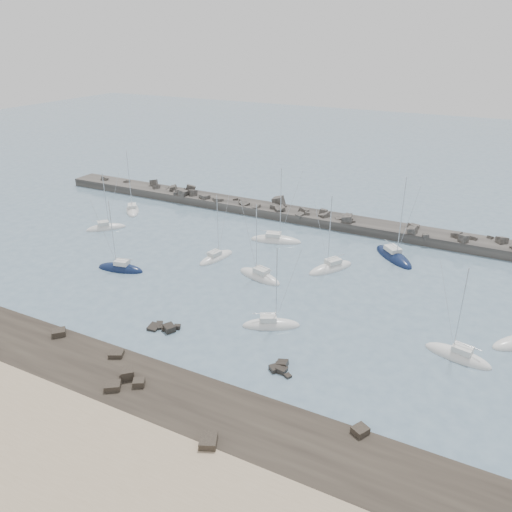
% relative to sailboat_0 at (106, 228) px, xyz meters
% --- Properties ---
extents(ground, '(400.00, 400.00, 0.00)m').
position_rel_sailboat_0_xyz_m(ground, '(36.61, -14.98, -0.15)').
color(ground, slate).
rests_on(ground, ground).
extents(sand_strip, '(140.00, 14.00, 1.00)m').
position_rel_sailboat_0_xyz_m(sand_strip, '(36.61, -46.98, -0.15)').
color(sand_strip, tan).
rests_on(sand_strip, ground).
extents(rock_shelf, '(140.00, 12.35, 1.85)m').
position_rel_sailboat_0_xyz_m(rock_shelf, '(36.56, -36.96, -0.13)').
color(rock_shelf, black).
rests_on(rock_shelf, ground).
extents(rock_cluster_near, '(4.19, 2.88, 1.72)m').
position_rel_sailboat_0_xyz_m(rock_cluster_near, '(32.58, -24.80, -0.07)').
color(rock_cluster_near, black).
rests_on(rock_cluster_near, ground).
extents(rock_cluster_far, '(3.18, 2.84, 1.54)m').
position_rel_sailboat_0_xyz_m(rock_cluster_far, '(50.25, -25.52, -0.06)').
color(rock_cluster_far, black).
rests_on(rock_cluster_far, ground).
extents(breakwater, '(115.00, 6.32, 5.46)m').
position_rel_sailboat_0_xyz_m(breakwater, '(29.28, 22.98, 0.18)').
color(breakwater, '#322F2C').
rests_on(breakwater, ground).
extents(sailboat_0, '(7.03, 7.28, 12.38)m').
position_rel_sailboat_0_xyz_m(sailboat_0, '(0.00, 0.00, 0.00)').
color(sailboat_0, silver).
rests_on(sailboat_0, ground).
extents(sailboat_1, '(7.84, 8.48, 13.96)m').
position_rel_sailboat_0_xyz_m(sailboat_1, '(-2.41, 11.09, -0.01)').
color(sailboat_1, silver).
rests_on(sailboat_1, ground).
extents(sailboat_2, '(8.48, 4.06, 13.10)m').
position_rel_sailboat_0_xyz_m(sailboat_2, '(15.28, -13.23, 0.01)').
color(sailboat_2, '#0E1A3C').
rests_on(sailboat_2, ground).
extents(sailboat_3, '(4.18, 8.18, 12.41)m').
position_rel_sailboat_0_xyz_m(sailboat_3, '(27.25, -2.17, -0.01)').
color(sailboat_3, silver).
rests_on(sailboat_3, ground).
extents(sailboat_4, '(10.16, 5.42, 15.25)m').
position_rel_sailboat_0_xyz_m(sailboat_4, '(33.20, 9.79, -0.01)').
color(sailboat_4, silver).
rests_on(sailboat_4, ground).
extents(sailboat_5, '(8.79, 4.76, 13.47)m').
position_rel_sailboat_0_xyz_m(sailboat_5, '(37.33, -5.30, 0.01)').
color(sailboat_5, silver).
rests_on(sailboat_5, ground).
extents(sailboat_6, '(6.97, 8.97, 14.07)m').
position_rel_sailboat_0_xyz_m(sailboat_6, '(46.55, 2.92, 0.00)').
color(sailboat_6, silver).
rests_on(sailboat_6, ground).
extents(sailboat_7, '(8.07, 5.80, 12.56)m').
position_rel_sailboat_0_xyz_m(sailboat_7, '(45.20, -17.53, 0.00)').
color(sailboat_7, silver).
rests_on(sailboat_7, ground).
extents(sailboat_8, '(9.45, 9.41, 16.06)m').
position_rel_sailboat_0_xyz_m(sailboat_8, '(54.86, 12.33, 0.00)').
color(sailboat_8, '#0E1A3C').
rests_on(sailboat_8, ground).
extents(sailboat_9, '(8.47, 4.12, 13.02)m').
position_rel_sailboat_0_xyz_m(sailboat_9, '(68.63, -13.49, 0.00)').
color(sailboat_9, silver).
rests_on(sailboat_9, ground).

